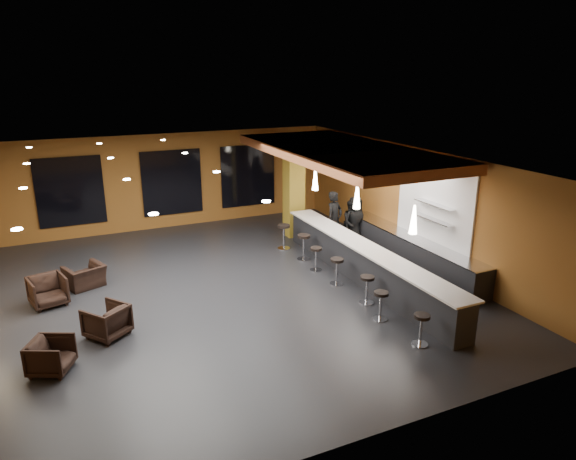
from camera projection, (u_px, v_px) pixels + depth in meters
name	position (u px, v px, depth m)	size (l,w,h in m)	color
floor	(229.00, 292.00, 13.93)	(12.00, 13.00, 0.10)	black
ceiling	(224.00, 160.00, 12.84)	(12.00, 13.00, 0.10)	black
wall_back	(171.00, 181.00, 19.06)	(12.00, 0.10, 3.50)	brown
wall_front	(363.00, 347.00, 7.71)	(12.00, 0.10, 3.50)	brown
wall_right	(414.00, 204.00, 15.79)	(0.10, 13.00, 3.50)	brown
wood_soffit	(342.00, 152.00, 15.35)	(3.60, 8.00, 0.28)	#AA5B31
window_left	(70.00, 192.00, 17.58)	(2.20, 0.06, 2.40)	black
window_center	(172.00, 183.00, 18.98)	(2.20, 0.06, 2.40)	black
window_right	(248.00, 176.00, 20.17)	(2.20, 0.06, 2.40)	black
tile_backsplash	(434.00, 204.00, 14.81)	(0.06, 3.20, 2.40)	white
bar_counter	(364.00, 264.00, 14.35)	(0.60, 8.00, 1.00)	black
bar_top	(365.00, 247.00, 14.19)	(0.78, 8.10, 0.05)	silver
prep_counter	(411.00, 251.00, 15.60)	(0.70, 6.00, 0.86)	black
prep_top	(412.00, 237.00, 15.46)	(0.72, 6.00, 0.03)	silver
wall_shelf_lower	(434.00, 220.00, 14.71)	(0.30, 1.50, 0.03)	silver
wall_shelf_upper	(435.00, 204.00, 14.57)	(0.30, 1.50, 0.03)	silver
column	(294.00, 188.00, 17.95)	(0.60, 0.60, 3.50)	olive
pendant_0	(414.00, 219.00, 12.06)	(0.20, 0.20, 0.70)	white
pendant_1	(357.00, 196.00, 14.22)	(0.20, 0.20, 0.70)	white
pendant_2	(315.00, 179.00, 16.39)	(0.20, 0.20, 0.70)	white
staff_a	(334.00, 219.00, 17.07)	(0.69, 0.45, 1.88)	black
staff_b	(352.00, 222.00, 17.34)	(0.74, 0.58, 1.52)	black
staff_c	(355.00, 220.00, 17.32)	(0.81, 0.53, 1.66)	black
armchair_a	(51.00, 356.00, 10.09)	(0.74, 0.76, 0.69)	black
armchair_b	(107.00, 321.00, 11.41)	(0.80, 0.82, 0.75)	black
armchair_c	(48.00, 291.00, 12.92)	(0.82, 0.85, 0.77)	black
armchair_d	(85.00, 276.00, 14.02)	(0.96, 0.84, 0.62)	black
bar_stool_0	(421.00, 326.00, 11.03)	(0.37, 0.37, 0.72)	silver
bar_stool_1	(381.00, 302.00, 12.15)	(0.36, 0.36, 0.72)	silver
bar_stool_2	(367.00, 286.00, 12.99)	(0.38, 0.38, 0.74)	silver
bar_stool_3	(337.00, 268.00, 14.14)	(0.38, 0.38, 0.76)	silver
bar_stool_4	(316.00, 256.00, 15.12)	(0.36, 0.36, 0.72)	silver
bar_stool_5	(304.00, 244.00, 15.95)	(0.41, 0.41, 0.82)	silver
bar_stool_6	(284.00, 234.00, 16.91)	(0.42, 0.42, 0.84)	silver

